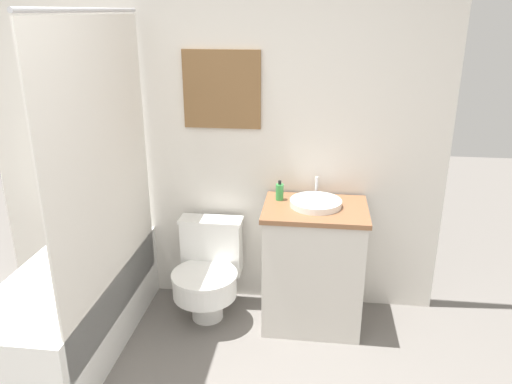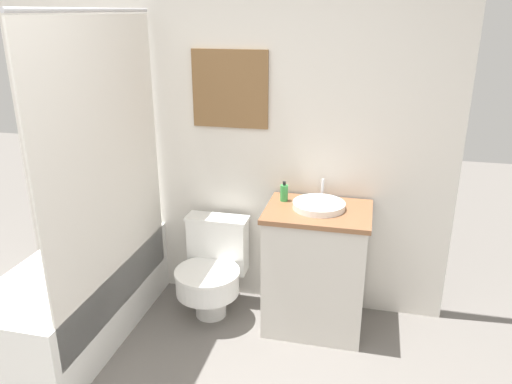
{
  "view_description": "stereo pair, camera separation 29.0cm",
  "coord_description": "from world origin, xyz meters",
  "views": [
    {
      "loc": [
        0.71,
        -1.19,
        1.97
      ],
      "look_at": [
        0.37,
        1.52,
        0.97
      ],
      "focal_mm": 35.0,
      "sensor_mm": 36.0,
      "label": 1
    },
    {
      "loc": [
        1.0,
        -1.14,
        1.97
      ],
      "look_at": [
        0.37,
        1.52,
        0.97
      ],
      "focal_mm": 35.0,
      "sensor_mm": 36.0,
      "label": 2
    }
  ],
  "objects": [
    {
      "name": "wall_back",
      "position": [
        0.0,
        1.99,
        1.25
      ],
      "size": [
        3.09,
        0.07,
        2.5
      ],
      "color": "silver",
      "rests_on": "ground_plane"
    },
    {
      "name": "shower_area",
      "position": [
        -0.72,
        1.27,
        0.3
      ],
      "size": [
        0.63,
        1.4,
        1.98
      ],
      "color": "white",
      "rests_on": "ground_plane"
    },
    {
      "name": "toilet",
      "position": [
        0.02,
        1.71,
        0.32
      ],
      "size": [
        0.43,
        0.54,
        0.65
      ],
      "color": "white",
      "rests_on": "ground_plane"
    },
    {
      "name": "vanity",
      "position": [
        0.72,
        1.71,
        0.41
      ],
      "size": [
        0.65,
        0.5,
        0.82
      ],
      "color": "beige",
      "rests_on": "ground_plane"
    },
    {
      "name": "sink",
      "position": [
        0.72,
        1.73,
        0.84
      ],
      "size": [
        0.32,
        0.36,
        0.13
      ],
      "color": "white",
      "rests_on": "vanity"
    },
    {
      "name": "soap_bottle",
      "position": [
        0.48,
        1.81,
        0.88
      ],
      "size": [
        0.05,
        0.05,
        0.13
      ],
      "color": "green",
      "rests_on": "vanity"
    }
  ]
}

